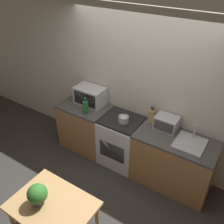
{
  "coord_description": "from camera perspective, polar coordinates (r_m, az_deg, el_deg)",
  "views": [
    {
      "loc": [
        1.52,
        -2.08,
        3.22
      ],
      "look_at": [
        -0.29,
        0.7,
        1.05
      ],
      "focal_mm": 40.0,
      "sensor_mm": 36.0,
      "label": 1
    }
  ],
  "objects": [
    {
      "name": "wall_back",
      "position": [
        4.05,
        6.85,
        4.61
      ],
      "size": [
        10.0,
        0.06,
        2.6
      ],
      "color": "beige",
      "rests_on": "ground_plane"
    },
    {
      "name": "counter_left_run",
      "position": [
        4.69,
        -5.96,
        -3.23
      ],
      "size": [
        0.89,
        0.62,
        0.9
      ],
      "color": "olive",
      "rests_on": "ground_plane"
    },
    {
      "name": "kettle",
      "position": [
        3.96,
        2.66,
        -1.36
      ],
      "size": [
        0.16,
        0.16,
        0.18
      ],
      "color": "#B7B7BC",
      "rests_on": "stove_range"
    },
    {
      "name": "toaster_oven",
      "position": [
        3.89,
        12.36,
        -2.44
      ],
      "size": [
        0.35,
        0.26,
        0.21
      ],
      "color": "#ADAFB5",
      "rests_on": "counter_right_run"
    },
    {
      "name": "knife_block",
      "position": [
        4.0,
        9.09,
        -0.85
      ],
      "size": [
        0.09,
        0.07,
        0.28
      ],
      "color": "tan",
      "rests_on": "counter_right_run"
    },
    {
      "name": "ground_plane",
      "position": [
        4.12,
        -2.07,
        -18.2
      ],
      "size": [
        16.0,
        16.0,
        0.0
      ],
      "primitive_type": "plane",
      "color": "#33302D"
    },
    {
      "name": "microwave",
      "position": [
        4.42,
        -5.03,
        3.74
      ],
      "size": [
        0.53,
        0.33,
        0.31
      ],
      "color": "silver",
      "rests_on": "counter_left_run"
    },
    {
      "name": "bottle",
      "position": [
        4.18,
        -6.05,
        1.15
      ],
      "size": [
        0.09,
        0.09,
        0.3
      ],
      "color": "#1E662D",
      "rests_on": "counter_left_run"
    },
    {
      "name": "counter_right_run",
      "position": [
        4.07,
        13.7,
        -10.96
      ],
      "size": [
        1.21,
        0.62,
        0.9
      ],
      "color": "olive",
      "rests_on": "ground_plane"
    },
    {
      "name": "sink_basin",
      "position": [
        3.74,
        17.44,
        -6.74
      ],
      "size": [
        0.42,
        0.43,
        0.24
      ],
      "color": "#ADAFB5",
      "rests_on": "counter_right_run"
    },
    {
      "name": "potted_plant",
      "position": [
        3.07,
        -16.69,
        -17.58
      ],
      "size": [
        0.23,
        0.23,
        0.29
      ],
      "color": "#424247",
      "rests_on": "dining_table"
    },
    {
      "name": "stove_range",
      "position": [
        4.33,
        2.16,
        -6.59
      ],
      "size": [
        0.66,
        0.62,
        0.9
      ],
      "color": "silver",
      "rests_on": "ground_plane"
    },
    {
      "name": "dining_table",
      "position": [
        3.22,
        -13.34,
        -20.91
      ],
      "size": [
        0.96,
        0.71,
        0.75
      ],
      "color": "tan",
      "rests_on": "ground_plane"
    }
  ]
}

